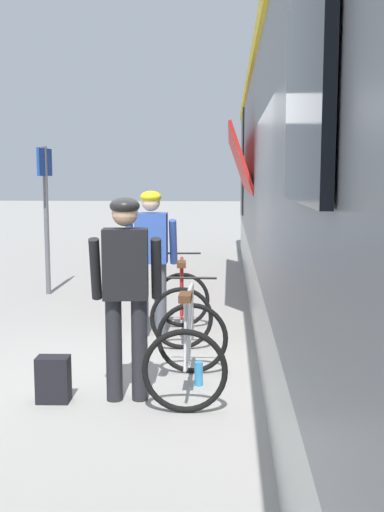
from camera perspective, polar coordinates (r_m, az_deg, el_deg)
ground_plane at (r=5.98m, az=-6.05°, el=-11.54°), size 80.00×80.00×0.00m
cyclist_near_in_blue at (r=7.37m, az=-3.79°, el=0.55°), size 0.61×0.31×1.76m
cyclist_far_in_dark at (r=5.27m, az=-6.15°, el=-2.29°), size 0.63×0.35×1.76m
bicycle_near_red at (r=7.40m, az=-0.96°, el=-4.54°), size 0.78×1.12×0.99m
bicycle_far_silver at (r=5.59m, az=-0.31°, el=-8.55°), size 0.71×1.08×0.99m
backpack_on_platform at (r=5.54m, az=-12.72°, el=-11.08°), size 0.29×0.19×0.40m
water_bottle_near_the_bikes at (r=5.83m, az=0.62°, el=-10.84°), size 0.08×0.08×0.23m
water_bottle_by_the_backpack at (r=5.80m, az=-13.79°, el=-11.25°), size 0.08×0.08×0.21m
platform_sign_post at (r=10.25m, az=-13.40°, el=5.51°), size 0.08×0.70×2.40m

